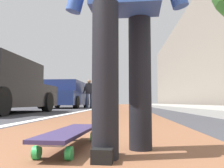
{
  "coord_description": "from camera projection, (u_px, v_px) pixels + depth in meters",
  "views": [
    {
      "loc": [
        -0.66,
        -0.33,
        0.29
      ],
      "look_at": [
        12.03,
        0.45,
        1.3
      ],
      "focal_mm": 37.98,
      "sensor_mm": 36.0,
      "label": 1
    }
  ],
  "objects": [
    {
      "name": "building_facade",
      "position": [
        191.0,
        59.0,
        22.51
      ],
      "size": [
        40.0,
        1.2,
        8.93
      ],
      "primitive_type": "cube",
      "color": "gray",
      "rests_on": "ground"
    },
    {
      "name": "parked_car_mid",
      "position": [
        66.0,
        95.0,
        13.13
      ],
      "size": [
        4.25,
        2.09,
        1.48
      ],
      "color": "navy",
      "rests_on": "ground"
    },
    {
      "name": "ground_plane",
      "position": [
        119.0,
        109.0,
        10.61
      ],
      "size": [
        80.0,
        80.0,
        0.0
      ],
      "primitive_type": "plane",
      "color": "#38383D"
    },
    {
      "name": "lane_stripe_white",
      "position": [
        109.0,
        106.0,
        20.63
      ],
      "size": [
        52.0,
        0.16,
        0.01
      ],
      "primitive_type": "cube",
      "color": "silver",
      "rests_on": "ground"
    },
    {
      "name": "skateboard",
      "position": [
        70.0,
        133.0,
        1.49
      ],
      "size": [
        0.85,
        0.25,
        0.11
      ],
      "color": "green",
      "rests_on": "ground"
    },
    {
      "name": "bike_lane_paint",
      "position": [
        123.0,
        106.0,
        24.54
      ],
      "size": [
        56.0,
        2.07,
        0.0
      ],
      "primitive_type": "cube",
      "color": "brown",
      "rests_on": "ground"
    },
    {
      "name": "traffic_light",
      "position": [
        106.0,
        75.0,
        21.73
      ],
      "size": [
        0.33,
        0.28,
        4.09
      ],
      "color": "#2D2D2D",
      "rests_on": "ground"
    },
    {
      "name": "pedestrian_distant",
      "position": [
        89.0,
        92.0,
        13.37
      ],
      "size": [
        0.45,
        0.7,
        1.6
      ],
      "color": "#384260",
      "rests_on": "ground"
    },
    {
      "name": "sidewalk_curb",
      "position": [
        169.0,
        106.0,
        18.35
      ],
      "size": [
        52.0,
        3.2,
        0.15
      ],
      "primitive_type": "cube",
      "color": "#9E9B93",
      "rests_on": "ground"
    }
  ]
}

